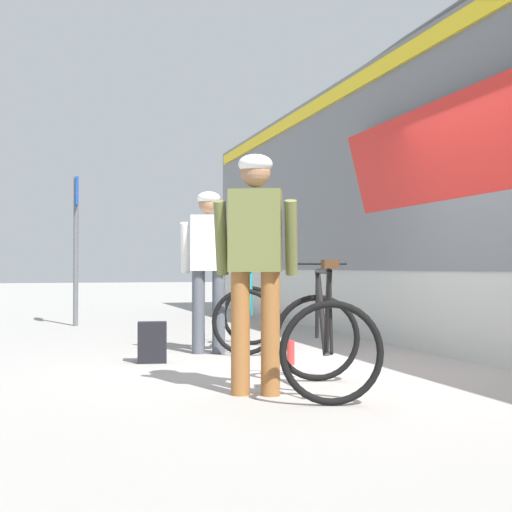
% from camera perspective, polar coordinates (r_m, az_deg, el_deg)
% --- Properties ---
extents(ground_plane, '(80.00, 80.00, 0.00)m').
position_cam_1_polar(ground_plane, '(6.27, 7.15, -9.49)').
color(ground_plane, '#A09E99').
extents(cyclist_near_in_white, '(0.66, 0.41, 1.76)m').
position_cam_1_polar(cyclist_near_in_white, '(7.63, -3.87, -0.04)').
color(cyclist_near_in_white, '#4C515B').
rests_on(cyclist_near_in_white, ground).
extents(cyclist_far_in_olive, '(0.66, 0.47, 1.76)m').
position_cam_1_polar(cyclist_far_in_olive, '(5.13, -0.05, 0.42)').
color(cyclist_far_in_olive, '#935B2D').
rests_on(cyclist_far_in_olive, ground).
extents(bicycle_near_teal, '(1.04, 1.25, 0.99)m').
position_cam_1_polar(bicycle_near_teal, '(7.96, -0.63, -4.78)').
color(bicycle_near_teal, black).
rests_on(bicycle_near_teal, ground).
extents(bicycle_far_black, '(0.98, 1.23, 0.99)m').
position_cam_1_polar(bicycle_far_black, '(5.28, 5.53, -6.70)').
color(bicycle_far_black, black).
rests_on(bicycle_far_black, ground).
extents(backpack_on_platform, '(0.30, 0.22, 0.40)m').
position_cam_1_polar(backpack_on_platform, '(6.99, -8.46, -6.96)').
color(backpack_on_platform, black).
rests_on(backpack_on_platform, ground).
extents(water_bottle_near_the_bikes, '(0.07, 0.07, 0.23)m').
position_cam_1_polar(water_bottle_near_the_bikes, '(6.79, 2.85, -7.84)').
color(water_bottle_near_the_bikes, red).
rests_on(water_bottle_near_the_bikes, ground).
extents(platform_sign_post, '(0.08, 0.70, 2.40)m').
position_cam_1_polar(platform_sign_post, '(11.66, -14.44, 2.46)').
color(platform_sign_post, '#595B60').
rests_on(platform_sign_post, ground).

